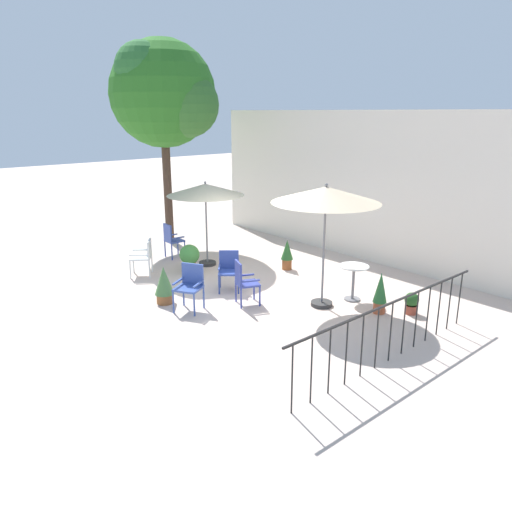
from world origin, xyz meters
The scene contains 17 objects.
ground_plane centered at (0.00, 0.00, 0.00)m, with size 60.00×60.00×0.00m, color beige.
villa_facade centered at (0.00, 4.35, 1.93)m, with size 11.10×0.30×3.86m, color silver.
terrace_railing centered at (3.85, 0.00, 0.68)m, with size 0.03×4.70×1.01m.
shade_tree centered at (-4.91, 1.35, 4.31)m, with size 3.16×3.00×5.80m.
patio_umbrella_0 centered at (-2.20, 0.76, 1.93)m, with size 1.93×1.93×2.16m.
patio_umbrella_1 centered at (1.60, 0.92, 2.26)m, with size 2.12×2.12×2.50m.
cafe_table_0 centered at (1.81, 1.65, 0.52)m, with size 0.62×0.62×0.75m.
patio_chair_0 centered at (0.51, -0.24, 0.52)m, with size 0.56×0.56×0.93m.
patio_chair_1 centered at (-2.50, -0.88, 0.52)m, with size 0.69×0.68×0.88m.
patio_chair_2 centered at (0.01, -1.21, 0.54)m, with size 0.66×0.65×0.92m.
patio_chair_3 centered at (-3.35, 0.41, 0.54)m, with size 0.45×0.45×0.94m.
patio_chair_4 centered at (-0.38, 0.07, 0.50)m, with size 0.64×0.64×0.87m.
potted_plant_0 centered at (-0.59, 2.06, 0.41)m, with size 0.30×0.30×0.76m.
potted_plant_1 centered at (2.60, 1.49, 0.44)m, with size 0.27×0.27×0.84m.
potted_plant_2 centered at (-0.61, -1.44, 0.41)m, with size 0.40×0.40×0.79m.
potted_plant_3 centered at (-1.96, 0.06, 0.41)m, with size 0.49×0.49×0.71m.
potted_plant_4 centered at (3.02, 1.94, 0.23)m, with size 0.28×0.28×0.43m.
Camera 1 is at (7.77, -6.15, 3.81)m, focal length 34.24 mm.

